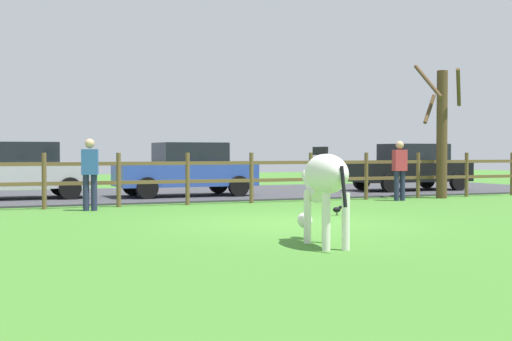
% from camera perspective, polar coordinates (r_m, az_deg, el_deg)
% --- Properties ---
extents(ground_plane, '(60.00, 60.00, 0.00)m').
position_cam_1_polar(ground_plane, '(13.23, 3.06, -4.28)').
color(ground_plane, '#3D7528').
extents(parking_asphalt, '(28.00, 7.40, 0.05)m').
position_cam_1_polar(parking_asphalt, '(21.96, -7.41, -1.91)').
color(parking_asphalt, '#38383D').
rests_on(parking_asphalt, ground_plane).
extents(paddock_fence, '(20.96, 0.11, 1.32)m').
position_cam_1_polar(paddock_fence, '(17.64, -5.62, -0.40)').
color(paddock_fence, brown).
rests_on(paddock_fence, ground_plane).
extents(bare_tree, '(1.34, 1.28, 3.88)m').
position_cam_1_polar(bare_tree, '(20.82, 14.92, 3.25)').
color(bare_tree, '#513A23').
rests_on(bare_tree, ground_plane).
extents(zebra, '(0.65, 1.93, 1.41)m').
position_cam_1_polar(zebra, '(9.94, 5.58, -0.85)').
color(zebra, white).
rests_on(zebra, ground_plane).
extents(crow_on_grass, '(0.22, 0.10, 0.20)m').
position_cam_1_polar(crow_on_grass, '(14.83, 6.66, -3.17)').
color(crow_on_grass, black).
rests_on(crow_on_grass, ground_plane).
extents(parked_car_blue, '(4.03, 1.94, 1.56)m').
position_cam_1_polar(parked_car_blue, '(20.49, -5.72, 0.14)').
color(parked_car_blue, '#2D4CAD').
rests_on(parked_car_blue, parking_asphalt).
extents(parked_car_silver, '(4.05, 1.98, 1.56)m').
position_cam_1_polar(parked_car_silver, '(20.22, -19.03, 0.04)').
color(parked_car_silver, '#B7BABF').
rests_on(parked_car_silver, parking_asphalt).
extents(parked_car_black, '(4.02, 1.93, 1.56)m').
position_cam_1_polar(parked_car_black, '(24.07, 12.50, 0.31)').
color(parked_car_black, black).
rests_on(parked_car_black, parking_asphalt).
extents(visitor_left_of_tree, '(0.41, 0.31, 1.64)m').
position_cam_1_polar(visitor_left_of_tree, '(16.25, -13.42, -0.03)').
color(visitor_left_of_tree, '#232847').
rests_on(visitor_left_of_tree, ground_plane).
extents(visitor_right_of_tree, '(0.38, 0.26, 1.64)m').
position_cam_1_polar(visitor_right_of_tree, '(19.49, 11.66, 0.23)').
color(visitor_right_of_tree, '#232847').
rests_on(visitor_right_of_tree, ground_plane).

